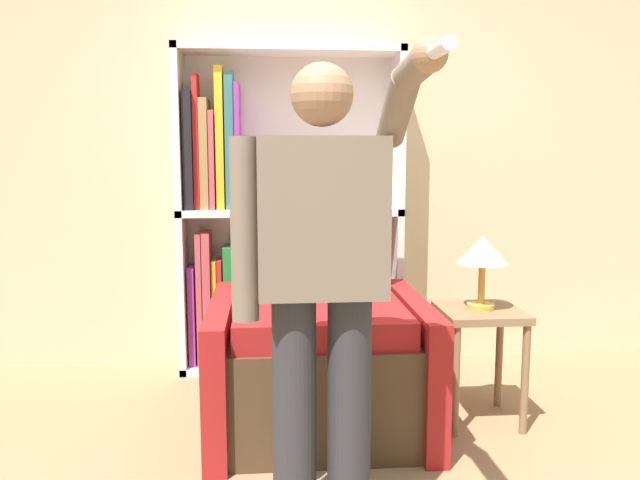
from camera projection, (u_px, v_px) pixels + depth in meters
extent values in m
cube|color=beige|center=(324.00, 134.00, 3.79)|extent=(8.00, 0.06, 2.80)
cube|color=white|center=(181.00, 212.00, 3.61)|extent=(0.04, 0.28, 1.89)
cube|color=white|center=(397.00, 211.00, 3.71)|extent=(0.04, 0.28, 1.89)
cube|color=white|center=(290.00, 210.00, 3.79)|extent=(1.31, 0.01, 1.89)
cube|color=white|center=(291.00, 363.00, 3.78)|extent=(1.31, 0.28, 0.04)
cube|color=white|center=(291.00, 212.00, 3.66)|extent=(1.31, 0.28, 0.04)
cube|color=white|center=(289.00, 50.00, 3.53)|extent=(1.31, 0.28, 0.04)
cube|color=purple|center=(193.00, 315.00, 3.69)|extent=(0.04, 0.18, 0.59)
cube|color=#BC4C56|center=(200.00, 298.00, 3.68)|extent=(0.03, 0.19, 0.79)
cube|color=#BC4C56|center=(208.00, 298.00, 3.69)|extent=(0.05, 0.20, 0.79)
cube|color=gold|center=(215.00, 311.00, 3.70)|extent=(0.03, 0.16, 0.62)
cube|color=red|center=(221.00, 311.00, 3.70)|extent=(0.03, 0.18, 0.62)
cube|color=#238438|center=(229.00, 304.00, 3.70)|extent=(0.05, 0.21, 0.70)
cube|color=#1E47B2|center=(239.00, 310.00, 3.71)|extent=(0.04, 0.16, 0.63)
cube|color=white|center=(247.00, 296.00, 3.71)|extent=(0.05, 0.19, 0.80)
cube|color=black|center=(189.00, 151.00, 3.56)|extent=(0.05, 0.22, 0.67)
cube|color=red|center=(197.00, 142.00, 3.56)|extent=(0.03, 0.15, 0.76)
cube|color=#9E7A47|center=(205.00, 154.00, 3.57)|extent=(0.05, 0.22, 0.63)
cube|color=#BC4C56|center=(213.00, 160.00, 3.58)|extent=(0.03, 0.20, 0.56)
cube|color=gold|center=(220.00, 139.00, 3.57)|extent=(0.05, 0.17, 0.80)
cube|color=#337070|center=(230.00, 142.00, 3.58)|extent=(0.05, 0.17, 0.77)
cube|color=purple|center=(238.00, 147.00, 3.58)|extent=(0.03, 0.22, 0.71)
cube|color=#4C3823|center=(319.00, 377.00, 2.92)|extent=(0.80, 0.86, 0.48)
cube|color=#A31E1E|center=(319.00, 317.00, 2.84)|extent=(0.76, 0.74, 0.12)
cube|color=#A31E1E|center=(313.00, 260.00, 3.25)|extent=(0.80, 0.16, 0.98)
cube|color=#A31E1E|center=(222.00, 366.00, 2.88)|extent=(0.10, 0.94, 0.61)
cube|color=#A31E1E|center=(413.00, 361.00, 2.95)|extent=(0.10, 0.94, 0.61)
cylinder|color=#2D2D33|center=(294.00, 411.00, 2.12)|extent=(0.15, 0.15, 0.81)
cylinder|color=#2D2D33|center=(349.00, 410.00, 2.14)|extent=(0.15, 0.15, 0.81)
cube|color=#756656|center=(322.00, 217.00, 2.04)|extent=(0.42, 0.24, 0.52)
sphere|color=#997051|center=(322.00, 95.00, 1.99)|extent=(0.20, 0.20, 0.20)
cylinder|color=#756656|center=(244.00, 230.00, 2.02)|extent=(0.09, 0.09, 0.60)
cylinder|color=#756656|center=(398.00, 109.00, 1.90)|extent=(0.09, 0.28, 0.23)
cylinder|color=#756656|center=(417.00, 67.00, 1.65)|extent=(0.08, 0.27, 0.10)
sphere|color=#997051|center=(430.00, 55.00, 1.52)|extent=(0.09, 0.09, 0.09)
cylinder|color=white|center=(440.00, 48.00, 1.42)|extent=(0.04, 0.15, 0.04)
cube|color=#846647|center=(481.00, 313.00, 2.95)|extent=(0.38, 0.38, 0.04)
cylinder|color=#846647|center=(456.00, 382.00, 2.81)|extent=(0.04, 0.04, 0.51)
cylinder|color=#846647|center=(525.00, 380.00, 2.84)|extent=(0.04, 0.04, 0.51)
cylinder|color=#846647|center=(436.00, 359.00, 3.13)|extent=(0.04, 0.04, 0.51)
cylinder|color=#846647|center=(499.00, 357.00, 3.16)|extent=(0.04, 0.04, 0.51)
cylinder|color=gold|center=(481.00, 306.00, 2.94)|extent=(0.13, 0.13, 0.02)
cylinder|color=gold|center=(482.00, 284.00, 2.93)|extent=(0.03, 0.03, 0.19)
cone|color=beige|center=(483.00, 250.00, 2.91)|extent=(0.24, 0.24, 0.13)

